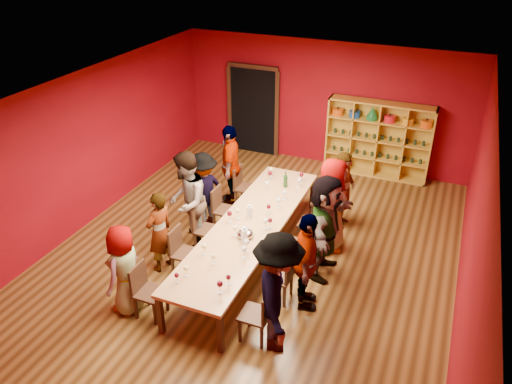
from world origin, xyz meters
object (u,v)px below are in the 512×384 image
at_px(chair_person_left_3, 222,207).
at_px(chair_person_right_4, 327,200).
at_px(person_left_1, 160,232).
at_px(person_right_2, 325,227).
at_px(tasting_table, 250,227).
at_px(wine_bottle, 285,181).
at_px(chair_person_right_2, 302,243).
at_px(person_right_1, 306,262).
at_px(spittoon_bowl, 245,234).
at_px(person_left_2, 187,202).
at_px(chair_person_left_0, 145,288).
at_px(chair_person_right_3, 315,221).
at_px(chair_person_left_2, 203,226).
at_px(person_left_4, 231,165).
at_px(chair_person_left_4, 243,184).
at_px(person_left_3, 204,190).
at_px(person_right_4, 344,190).
at_px(chair_person_right_1, 283,274).
at_px(person_left_0, 125,269).
at_px(person_right_3, 331,205).
at_px(shelving_unit, 379,136).
at_px(chair_person_left_1, 181,250).
at_px(person_right_0, 278,293).
at_px(chair_person_right_0, 260,313).

bearing_deg(chair_person_left_3, chair_person_right_4, 30.09).
height_order(person_left_1, person_right_2, person_right_2).
relative_size(tasting_table, person_left_1, 3.00).
bearing_deg(wine_bottle, chair_person_right_2, -59.71).
xyz_separation_m(person_right_1, person_right_2, (0.03, 0.93, 0.10)).
height_order(person_right_1, spittoon_bowl, person_right_1).
distance_m(tasting_table, person_right_1, 1.50).
relative_size(person_left_2, chair_person_left_3, 2.13).
bearing_deg(chair_person_left_0, chair_person_right_3, 57.22).
height_order(chair_person_left_2, person_left_4, person_left_4).
relative_size(chair_person_left_0, person_right_2, 0.48).
height_order(person_left_1, chair_person_left_4, person_left_1).
distance_m(person_left_3, person_right_4, 2.73).
distance_m(chair_person_right_1, person_right_2, 1.10).
xyz_separation_m(person_left_0, person_right_3, (2.45, 2.83, 0.15)).
bearing_deg(chair_person_right_4, shelving_unit, 79.15).
distance_m(chair_person_left_3, person_left_3, 0.48).
bearing_deg(person_left_1, chair_person_right_2, 127.85).
height_order(shelving_unit, person_left_1, shelving_unit).
bearing_deg(spittoon_bowl, person_left_3, 140.86).
bearing_deg(wine_bottle, shelving_unit, 65.19).
relative_size(person_right_2, chair_person_right_3, 2.10).
relative_size(person_left_0, person_right_4, 0.94).
relative_size(chair_person_left_2, chair_person_right_1, 1.00).
height_order(shelving_unit, chair_person_left_1, shelving_unit).
relative_size(chair_person_right_1, person_right_3, 0.50).
distance_m(chair_person_left_0, spittoon_bowl, 1.83).
xyz_separation_m(person_left_0, person_left_3, (-0.04, 2.62, 0.03)).
distance_m(chair_person_left_0, person_right_1, 2.48).
bearing_deg(chair_person_right_1, shelving_unit, 84.55).
bearing_deg(person_right_2, chair_person_left_3, 76.22).
height_order(person_right_0, chair_person_right_2, person_right_0).
bearing_deg(spittoon_bowl, chair_person_left_3, 131.66).
bearing_deg(chair_person_right_0, person_right_1, 68.99).
height_order(person_right_0, spittoon_bowl, person_right_0).
height_order(chair_person_right_0, chair_person_right_3, same).
height_order(chair_person_left_0, person_right_3, person_right_3).
xyz_separation_m(chair_person_left_2, chair_person_right_0, (1.82, -1.69, 0.00)).
height_order(person_right_0, wine_bottle, person_right_0).
bearing_deg(person_left_4, chair_person_right_3, 51.84).
xyz_separation_m(person_left_2, chair_person_right_0, (2.13, -1.69, -0.45)).
bearing_deg(spittoon_bowl, chair_person_right_2, 34.12).
distance_m(shelving_unit, chair_person_right_1, 5.14).
bearing_deg(chair_person_right_4, chair_person_right_0, -90.00).
distance_m(person_left_1, person_right_1, 2.59).
distance_m(chair_person_left_3, wine_bottle, 1.35).
bearing_deg(tasting_table, chair_person_left_1, -138.11).
distance_m(person_left_1, chair_person_right_3, 2.84).
relative_size(shelving_unit, chair_person_left_3, 2.70).
relative_size(person_left_1, chair_person_left_2, 1.69).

